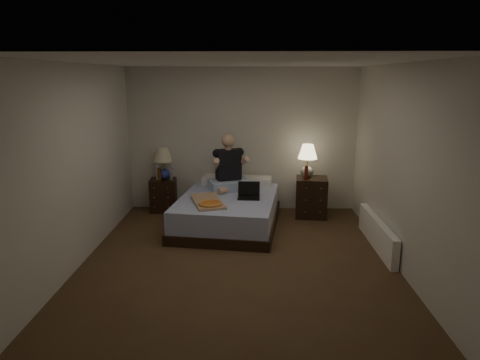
{
  "coord_description": "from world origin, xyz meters",
  "views": [
    {
      "loc": [
        0.16,
        -5.22,
        2.34
      ],
      "look_at": [
        0.0,
        0.9,
        0.85
      ],
      "focal_mm": 32.0,
      "sensor_mm": 36.0,
      "label": 1
    }
  ],
  "objects_px": {
    "beer_bottle_left": "(159,174)",
    "nightstand_left": "(164,195)",
    "water_bottle": "(158,173)",
    "beer_bottle_right": "(306,173)",
    "bed": "(228,211)",
    "person": "(229,162)",
    "lamp_left": "(163,164)",
    "soda_can": "(171,177)",
    "nightstand_right": "(311,197)",
    "lamp_right": "(307,161)",
    "radiator": "(377,233)",
    "laptop": "(249,191)",
    "pizza_box": "(210,204)"
  },
  "relations": [
    {
      "from": "nightstand_right",
      "to": "lamp_right",
      "type": "relative_size",
      "value": 1.2
    },
    {
      "from": "lamp_right",
      "to": "bed",
      "type": "bearing_deg",
      "value": -156.34
    },
    {
      "from": "person",
      "to": "radiator",
      "type": "relative_size",
      "value": 0.58
    },
    {
      "from": "soda_can",
      "to": "beer_bottle_right",
      "type": "bearing_deg",
      "value": -8.49
    },
    {
      "from": "person",
      "to": "nightstand_left",
      "type": "bearing_deg",
      "value": 144.57
    },
    {
      "from": "soda_can",
      "to": "bed",
      "type": "bearing_deg",
      "value": -35.44
    },
    {
      "from": "beer_bottle_right",
      "to": "radiator",
      "type": "relative_size",
      "value": 0.14
    },
    {
      "from": "lamp_left",
      "to": "water_bottle",
      "type": "xyz_separation_m",
      "value": [
        -0.1,
        -0.04,
        -0.15
      ]
    },
    {
      "from": "nightstand_left",
      "to": "beer_bottle_left",
      "type": "bearing_deg",
      "value": -108.26
    },
    {
      "from": "person",
      "to": "radiator",
      "type": "distance_m",
      "value": 2.58
    },
    {
      "from": "beer_bottle_left",
      "to": "person",
      "type": "distance_m",
      "value": 1.27
    },
    {
      "from": "water_bottle",
      "to": "laptop",
      "type": "relative_size",
      "value": 0.74
    },
    {
      "from": "bed",
      "to": "nightstand_right",
      "type": "bearing_deg",
      "value": 27.72
    },
    {
      "from": "soda_can",
      "to": "lamp_right",
      "type": "bearing_deg",
      "value": -3.96
    },
    {
      "from": "lamp_left",
      "to": "soda_can",
      "type": "xyz_separation_m",
      "value": [
        0.13,
        -0.03,
        -0.23
      ]
    },
    {
      "from": "laptop",
      "to": "radiator",
      "type": "relative_size",
      "value": 0.21
    },
    {
      "from": "nightstand_right",
      "to": "laptop",
      "type": "distance_m",
      "value": 1.26
    },
    {
      "from": "nightstand_right",
      "to": "pizza_box",
      "type": "height_order",
      "value": "nightstand_right"
    },
    {
      "from": "nightstand_right",
      "to": "person",
      "type": "height_order",
      "value": "person"
    },
    {
      "from": "soda_can",
      "to": "nightstand_right",
      "type": "bearing_deg",
      "value": -5.2
    },
    {
      "from": "water_bottle",
      "to": "pizza_box",
      "type": "xyz_separation_m",
      "value": [
        1.03,
        -1.28,
        -0.17
      ]
    },
    {
      "from": "lamp_right",
      "to": "water_bottle",
      "type": "height_order",
      "value": "lamp_right"
    },
    {
      "from": "soda_can",
      "to": "pizza_box",
      "type": "bearing_deg",
      "value": -58.02
    },
    {
      "from": "nightstand_right",
      "to": "lamp_right",
      "type": "distance_m",
      "value": 0.62
    },
    {
      "from": "beer_bottle_left",
      "to": "radiator",
      "type": "distance_m",
      "value": 3.69
    },
    {
      "from": "nightstand_left",
      "to": "person",
      "type": "height_order",
      "value": "person"
    },
    {
      "from": "lamp_left",
      "to": "person",
      "type": "height_order",
      "value": "person"
    },
    {
      "from": "nightstand_right",
      "to": "water_bottle",
      "type": "bearing_deg",
      "value": -178.36
    },
    {
      "from": "bed",
      "to": "pizza_box",
      "type": "height_order",
      "value": "pizza_box"
    },
    {
      "from": "bed",
      "to": "pizza_box",
      "type": "bearing_deg",
      "value": -104.71
    },
    {
      "from": "bed",
      "to": "radiator",
      "type": "height_order",
      "value": "bed"
    },
    {
      "from": "nightstand_left",
      "to": "radiator",
      "type": "xyz_separation_m",
      "value": [
        3.32,
        -1.59,
        -0.09
      ]
    },
    {
      "from": "water_bottle",
      "to": "beer_bottle_right",
      "type": "xyz_separation_m",
      "value": [
        2.54,
        -0.33,
        0.09
      ]
    },
    {
      "from": "person",
      "to": "pizza_box",
      "type": "height_order",
      "value": "person"
    },
    {
      "from": "person",
      "to": "lamp_left",
      "type": "bearing_deg",
      "value": 144.32
    },
    {
      "from": "person",
      "to": "laptop",
      "type": "distance_m",
      "value": 0.71
    },
    {
      "from": "beer_bottle_right",
      "to": "laptop",
      "type": "xyz_separation_m",
      "value": [
        -0.95,
        -0.5,
        -0.18
      ]
    },
    {
      "from": "beer_bottle_left",
      "to": "laptop",
      "type": "distance_m",
      "value": 1.72
    },
    {
      "from": "person",
      "to": "pizza_box",
      "type": "relative_size",
      "value": 1.22
    },
    {
      "from": "lamp_right",
      "to": "radiator",
      "type": "distance_m",
      "value": 1.79
    },
    {
      "from": "beer_bottle_right",
      "to": "pizza_box",
      "type": "bearing_deg",
      "value": -147.68
    },
    {
      "from": "lamp_right",
      "to": "water_bottle",
      "type": "xyz_separation_m",
      "value": [
        -2.57,
        0.15,
        -0.25
      ]
    },
    {
      "from": "soda_can",
      "to": "laptop",
      "type": "distance_m",
      "value": 1.6
    },
    {
      "from": "water_bottle",
      "to": "beer_bottle_right",
      "type": "distance_m",
      "value": 2.56
    },
    {
      "from": "soda_can",
      "to": "person",
      "type": "height_order",
      "value": "person"
    },
    {
      "from": "water_bottle",
      "to": "radiator",
      "type": "bearing_deg",
      "value": -24.64
    },
    {
      "from": "nightstand_right",
      "to": "water_bottle",
      "type": "height_order",
      "value": "water_bottle"
    },
    {
      "from": "bed",
      "to": "person",
      "type": "height_order",
      "value": "person"
    },
    {
      "from": "beer_bottle_left",
      "to": "nightstand_left",
      "type": "bearing_deg",
      "value": 75.84
    },
    {
      "from": "pizza_box",
      "to": "water_bottle",
      "type": "bearing_deg",
      "value": 111.83
    }
  ]
}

